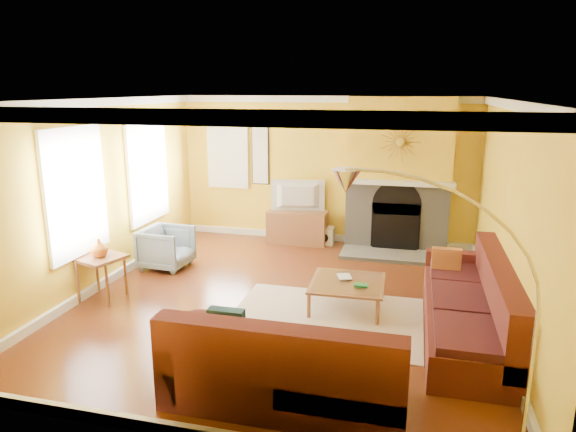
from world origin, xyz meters
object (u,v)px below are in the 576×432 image
(media_console, at_px, (298,227))
(armchair, at_px, (167,248))
(coffee_table, at_px, (347,295))
(arc_lamp, at_px, (442,330))
(side_table, at_px, (102,278))
(sectional_sofa, at_px, (361,303))

(media_console, xyz_separation_m, armchair, (-1.74, -1.87, 0.03))
(coffee_table, relative_size, arc_lamp, 0.42)
(media_console, distance_m, side_table, 3.82)
(armchair, xyz_separation_m, side_table, (-0.27, -1.38, -0.03))
(sectional_sofa, distance_m, media_console, 3.90)
(sectional_sofa, xyz_separation_m, coffee_table, (-0.26, 0.82, -0.26))
(armchair, relative_size, arc_lamp, 0.32)
(side_table, bearing_deg, coffee_table, 8.59)
(coffee_table, distance_m, arc_lamp, 3.09)
(arc_lamp, bearing_deg, coffee_table, 110.49)
(sectional_sofa, height_order, media_console, sectional_sofa)
(sectional_sofa, xyz_separation_m, armchair, (-3.31, 1.70, -0.11))
(media_console, bearing_deg, side_table, -121.79)
(media_console, bearing_deg, armchair, -132.98)
(coffee_table, xyz_separation_m, armchair, (-3.05, 0.88, 0.15))
(side_table, bearing_deg, media_console, 58.21)
(armchair, height_order, side_table, armchair)
(side_table, relative_size, arc_lamp, 0.27)
(armchair, distance_m, side_table, 1.41)
(coffee_table, relative_size, armchair, 1.29)
(media_console, relative_size, armchair, 1.49)
(sectional_sofa, bearing_deg, coffee_table, 107.48)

